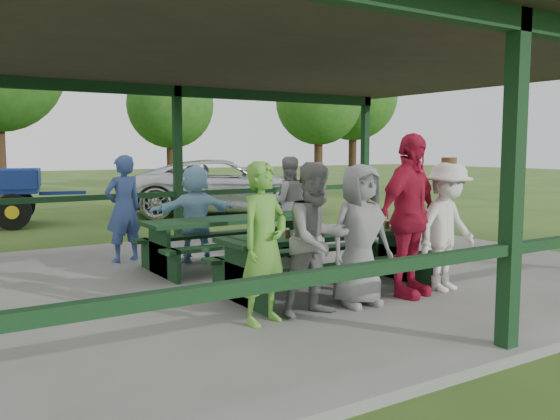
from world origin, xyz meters
TOP-DOWN VIEW (x-y plane):
  - ground at (0.00, 0.00)m, footprint 90.00×90.00m
  - concrete_slab at (0.00, 0.00)m, footprint 10.00×8.00m
  - pavilion_structure at (0.00, 0.00)m, footprint 10.60×8.60m
  - picnic_table_near at (-0.11, -1.20)m, footprint 2.81×1.39m
  - picnic_table_far at (-0.39, 0.80)m, footprint 2.68×1.39m
  - table_setting at (-0.11, -1.19)m, footprint 2.35×0.45m
  - contestant_green at (-1.49, -1.99)m, footprint 0.70×0.55m
  - contestant_grey_left at (-0.86, -2.05)m, footprint 0.83×0.65m
  - contestant_grey_mid at (-0.21, -1.98)m, footprint 0.82×0.56m
  - contestant_red at (0.57, -1.96)m, footprint 1.25×0.75m
  - contestant_white_fedora at (1.19, -2.01)m, footprint 1.12×0.74m
  - spectator_lblue at (-0.67, 1.52)m, footprint 1.45×0.52m
  - spectator_blue at (-1.65, 2.08)m, footprint 0.68×0.51m
  - spectator_grey at (1.25, 1.75)m, footprint 0.94×0.82m
  - pickup_truck at (3.28, 8.22)m, footprint 6.20×4.40m
  - tree_mid at (4.38, 14.91)m, footprint 3.36×3.36m
  - tree_right at (10.32, 13.24)m, footprint 3.61×3.61m
  - tree_far_right at (12.86, 14.07)m, footprint 3.98×3.98m

SIDE VIEW (x-z plane):
  - ground at x=0.00m, z-range 0.00..0.00m
  - concrete_slab at x=0.00m, z-range 0.00..0.10m
  - picnic_table_far at x=-0.39m, z-range 0.20..0.95m
  - picnic_table_near at x=-0.11m, z-range 0.21..0.96m
  - pickup_truck at x=3.28m, z-range 0.00..1.57m
  - spectator_lblue at x=-0.67m, z-range 0.10..1.64m
  - table_setting at x=-0.11m, z-range 0.83..0.93m
  - contestant_grey_mid at x=-0.21m, z-range 0.10..1.73m
  - contestant_white_fedora at x=1.19m, z-range 0.08..1.76m
  - spectator_grey at x=1.25m, z-range 0.10..1.75m
  - contestant_grey_left at x=-0.86m, z-range 0.10..1.76m
  - contestant_green at x=-1.49m, z-range 0.10..1.77m
  - spectator_blue at x=-1.65m, z-range 0.10..1.80m
  - contestant_red at x=0.57m, z-range 0.10..2.08m
  - pavilion_structure at x=0.00m, z-range 1.55..4.79m
  - tree_mid at x=4.38m, z-range 0.93..6.18m
  - tree_right at x=10.32m, z-range 1.00..6.63m
  - tree_far_right at x=12.86m, z-range 1.10..7.33m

